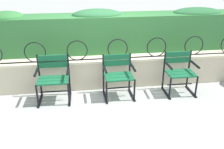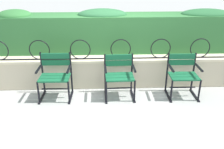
# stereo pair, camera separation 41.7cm
# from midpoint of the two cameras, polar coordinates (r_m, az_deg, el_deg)

# --- Properties ---
(ground_plane) EXTENTS (60.00, 60.00, 0.00)m
(ground_plane) POSITION_cam_midpoint_polar(r_m,az_deg,el_deg) (4.77, -2.39, -6.48)
(ground_plane) COLOR #ADADA8
(stone_wall) EXTENTS (7.71, 0.41, 0.64)m
(stone_wall) POSITION_cam_midpoint_polar(r_m,az_deg,el_deg) (5.30, -3.25, 0.64)
(stone_wall) COLOR beige
(stone_wall) RESTS_ON ground
(iron_arch_fence) EXTENTS (7.17, 0.02, 0.42)m
(iron_arch_fence) POSITION_cam_midpoint_polar(r_m,az_deg,el_deg) (5.05, -5.40, 5.42)
(iron_arch_fence) COLOR black
(iron_arch_fence) RESTS_ON stone_wall
(hedge_row) EXTENTS (7.56, 0.69, 0.93)m
(hedge_row) POSITION_cam_midpoint_polar(r_m,az_deg,el_deg) (5.56, -3.73, 9.92)
(hedge_row) COLOR #387A3D
(hedge_row) RESTS_ON stone_wall
(park_chair_left) EXTENTS (0.62, 0.53, 0.87)m
(park_chair_left) POSITION_cam_midpoint_polar(r_m,az_deg,el_deg) (4.87, -15.80, -0.62)
(park_chair_left) COLOR #19663D
(park_chair_left) RESTS_ON ground
(park_chair_centre) EXTENTS (0.60, 0.54, 0.83)m
(park_chair_centre) POSITION_cam_midpoint_polar(r_m,az_deg,el_deg) (4.83, -1.04, -0.01)
(park_chair_centre) COLOR #19663D
(park_chair_centre) RESTS_ON ground
(park_chair_right) EXTENTS (0.58, 0.52, 0.83)m
(park_chair_right) POSITION_cam_midpoint_polar(r_m,az_deg,el_deg) (5.11, 13.09, 0.71)
(park_chair_right) COLOR #19663D
(park_chair_right) RESTS_ON ground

